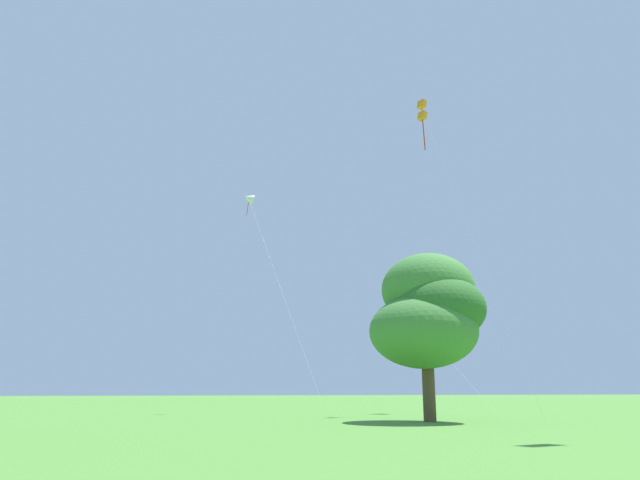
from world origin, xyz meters
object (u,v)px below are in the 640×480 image
kite_white_distant (249,199)px  kite_orange_box (423,113)px  tree_right_cluster (429,312)px  kite_blue_delta (403,307)px

kite_white_distant → kite_orange_box: 15.09m
kite_white_distant → tree_right_cluster: bearing=-64.2°
kite_orange_box → tree_right_cluster: bearing=-118.1°
kite_orange_box → tree_right_cluster: (-4.53, -8.49, -16.48)m
kite_blue_delta → kite_orange_box: bearing=-73.4°
kite_orange_box → kite_blue_delta: kite_orange_box is taller
kite_white_distant → kite_blue_delta: (11.16, -4.15, -8.77)m
kite_white_distant → tree_right_cluster: size_ratio=1.86×
kite_white_distant → kite_orange_box: (12.02, -7.01, 5.84)m
kite_orange_box → kite_blue_delta: 14.91m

